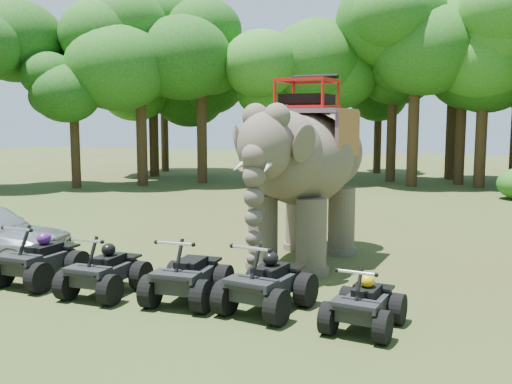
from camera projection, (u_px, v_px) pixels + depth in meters
ground at (237, 281)px, 12.91m from camera, size 110.00×110.00×0.00m
elephant at (305, 169)px, 14.54m from camera, size 2.91×5.85×4.78m
atv_0 at (39, 253)px, 12.71m from camera, size 1.41×1.90×1.38m
atv_1 at (105, 264)px, 11.85m from camera, size 1.30×1.77×1.30m
atv_2 at (188, 268)px, 11.40m from camera, size 1.45×1.91×1.35m
atv_3 at (267, 275)px, 10.83m from camera, size 1.62×2.04×1.38m
atv_4 at (365, 296)px, 9.88m from camera, size 1.31×1.69×1.17m
tree_0 at (392, 104)px, 34.07m from camera, size 6.45×6.45×9.22m
tree_1 at (462, 107)px, 32.22m from camera, size 6.15×6.15×8.79m
tree_29 at (75, 127)px, 30.70m from camera, size 4.60×4.60×6.57m
tree_30 at (141, 97)px, 31.52m from camera, size 6.88×6.88×9.83m
tree_31 at (202, 102)px, 33.01m from camera, size 6.64×6.64×9.49m
tree_32 at (263, 121)px, 32.78m from camera, size 5.06×5.06×7.22m
tree_33 at (324, 107)px, 33.52m from camera, size 6.19×6.19×8.85m
tree_35 at (153, 97)px, 37.11m from camera, size 7.25×7.25×10.36m
tree_36 at (483, 94)px, 30.54m from camera, size 7.07×7.07×10.10m
tree_38 at (325, 100)px, 37.05m from camera, size 7.02×7.02×10.03m
tree_39 at (201, 115)px, 38.15m from camera, size 5.62×5.62×8.03m
tree_40 at (414, 93)px, 31.19m from camera, size 7.22×7.22×10.31m
tree_41 at (378, 119)px, 39.57m from camera, size 5.25×5.25×7.50m
tree_42 at (452, 104)px, 35.20m from camera, size 6.55×6.55×9.35m
tree_45 at (142, 118)px, 36.97m from camera, size 5.34×5.34×7.62m
tree_47 at (164, 115)px, 41.01m from camera, size 5.64×5.64×8.06m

